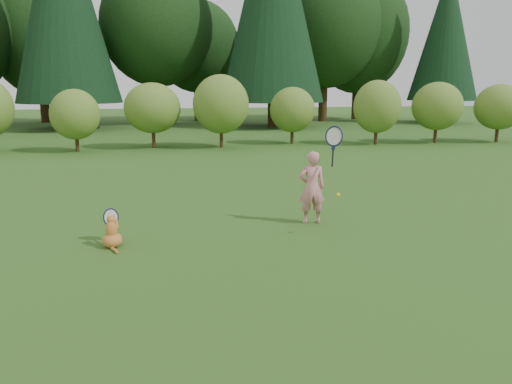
{
  "coord_description": "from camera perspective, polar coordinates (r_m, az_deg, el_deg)",
  "views": [
    {
      "loc": [
        -1.34,
        -7.13,
        2.42
      ],
      "look_at": [
        0.2,
        0.8,
        0.7
      ],
      "focal_mm": 35.0,
      "sensor_mm": 36.0,
      "label": 1
    }
  ],
  "objects": [
    {
      "name": "tennis_ball",
      "position": [
        8.14,
        9.37,
        -0.33
      ],
      "size": [
        0.07,
        0.07,
        0.07
      ],
      "color": "yellow",
      "rests_on": "ground"
    },
    {
      "name": "cat",
      "position": [
        7.96,
        -16.16,
        -4.2
      ],
      "size": [
        0.36,
        0.68,
        0.69
      ],
      "rotation": [
        0.0,
        0.0,
        -0.05
      ],
      "color": "#BA5523",
      "rests_on": "ground"
    },
    {
      "name": "ground",
      "position": [
        7.65,
        -0.33,
        -6.43
      ],
      "size": [
        100.0,
        100.0,
        0.0
      ],
      "primitive_type": "plane",
      "color": "#214F16",
      "rests_on": "ground"
    },
    {
      "name": "child",
      "position": [
        8.9,
        6.48,
        0.7
      ],
      "size": [
        0.76,
        0.5,
        1.95
      ],
      "rotation": [
        0.0,
        0.0,
        3.06
      ],
      "color": "pink",
      "rests_on": "ground"
    },
    {
      "name": "shrub_row",
      "position": [
        20.2,
        -7.26,
        9.02
      ],
      "size": [
        28.0,
        3.0,
        2.8
      ],
      "primitive_type": null,
      "color": "olive",
      "rests_on": "ground"
    }
  ]
}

